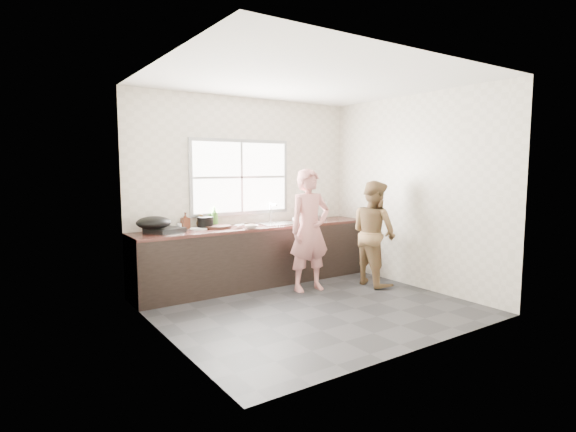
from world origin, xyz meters
TOP-DOWN VIEW (x-y plane):
  - floor at (0.00, 0.00)m, footprint 3.60×3.20m
  - ceiling at (0.00, 0.00)m, footprint 3.60×3.20m
  - wall_back at (0.00, 1.60)m, footprint 3.60×0.01m
  - wall_left at (-1.80, 0.00)m, footprint 0.01×3.20m
  - wall_right at (1.80, 0.00)m, footprint 0.01×3.20m
  - wall_front at (0.00, -1.60)m, footprint 3.60×0.01m
  - cabinet at (0.00, 1.29)m, footprint 3.60×0.62m
  - countertop at (0.00, 1.29)m, footprint 3.60×0.64m
  - sink at (0.35, 1.29)m, footprint 0.55×0.45m
  - faucet at (0.35, 1.49)m, footprint 0.02×0.02m
  - window_frame at (-0.10, 1.59)m, footprint 1.60×0.05m
  - window_glazing at (-0.10, 1.57)m, footprint 1.50×0.01m
  - woman at (0.44, 0.62)m, footprint 0.61×0.43m
  - person_side at (1.39, 0.34)m, footprint 0.62×0.77m
  - cutting_board at (-0.59, 1.37)m, footprint 0.45×0.45m
  - cleaver at (-0.34, 1.21)m, footprint 0.21×0.19m
  - bowl_mince at (-0.22, 1.08)m, footprint 0.25×0.25m
  - bowl_crabs at (0.68, 1.15)m, footprint 0.25×0.25m
  - bowl_held at (0.61, 1.08)m, footprint 0.26×0.26m
  - black_pot at (-0.74, 1.44)m, footprint 0.29×0.29m
  - plate_food at (-0.86, 1.37)m, footprint 0.29×0.29m
  - bottle_green at (-0.56, 1.52)m, footprint 0.12×0.12m
  - bottle_brown_tall at (-0.99, 1.52)m, footprint 0.10×0.10m
  - bottle_brown_short at (-0.76, 1.52)m, footprint 0.16×0.16m
  - glass_jar at (-1.11, 1.44)m, footprint 0.07×0.07m
  - burner at (-1.33, 1.36)m, footprint 0.51×0.51m
  - wok at (-1.48, 1.33)m, footprint 0.46×0.46m
  - dish_rack at (1.12, 1.43)m, footprint 0.45×0.38m
  - pot_lid_left at (-1.30, 1.14)m, footprint 0.36×0.36m
  - pot_lid_right at (-0.88, 1.40)m, footprint 0.33×0.33m

SIDE VIEW (x-z plane):
  - floor at x=0.00m, z-range -0.01..0.00m
  - cabinet at x=0.00m, z-range 0.00..0.82m
  - person_side at x=1.39m, z-range 0.00..1.51m
  - woman at x=0.44m, z-range 0.00..1.56m
  - countertop at x=0.00m, z-range 0.82..0.86m
  - sink at x=0.35m, z-range 0.85..0.88m
  - pot_lid_right at x=-0.88m, z-range 0.86..0.87m
  - pot_lid_left at x=-1.30m, z-range 0.86..0.87m
  - plate_food at x=-0.86m, z-range 0.86..0.88m
  - cutting_board at x=-0.59m, z-range 0.86..0.90m
  - bowl_mince at x=-0.22m, z-range 0.86..0.91m
  - burner at x=-1.33m, z-range 0.86..0.92m
  - bowl_held at x=0.61m, z-range 0.86..0.92m
  - bowl_crabs at x=0.68m, z-range 0.86..0.93m
  - cleaver at x=-0.34m, z-range 0.90..0.91m
  - glass_jar at x=-1.11m, z-range 0.86..0.95m
  - black_pot at x=-0.74m, z-range 0.86..1.02m
  - bottle_brown_short at x=-0.76m, z-range 0.86..1.03m
  - bottle_brown_tall at x=-0.99m, z-range 0.86..1.07m
  - wok at x=-1.48m, z-range 0.92..1.08m
  - bottle_green at x=-0.56m, z-range 0.86..1.15m
  - dish_rack at x=1.12m, z-range 0.86..1.15m
  - faucet at x=0.35m, z-range 0.86..1.16m
  - wall_back at x=0.00m, z-range 0.00..2.70m
  - wall_left at x=-1.80m, z-range 0.00..2.70m
  - wall_right at x=1.80m, z-range 0.00..2.70m
  - wall_front at x=0.00m, z-range 0.00..2.70m
  - window_glazing at x=-0.10m, z-range 1.05..2.05m
  - window_frame at x=-0.10m, z-range 1.00..2.10m
  - ceiling at x=0.00m, z-range 2.70..2.71m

